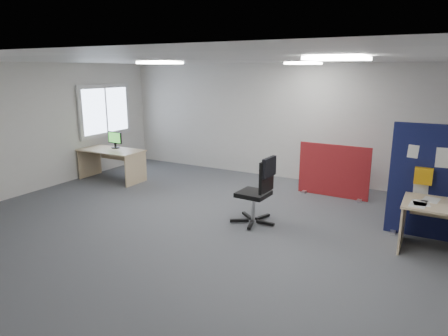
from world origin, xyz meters
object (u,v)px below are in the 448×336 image
at_px(monitor_second, 115,139).
at_px(office_chair, 260,187).
at_px(second_desk, 113,157).
at_px(red_divider, 333,171).

xyz_separation_m(monitor_second, office_chair, (4.23, -1.08, -0.29)).
distance_m(second_desk, office_chair, 4.29).
relative_size(red_divider, office_chair, 1.25).
xyz_separation_m(second_desk, monitor_second, (-0.05, 0.16, 0.40)).
height_order(second_desk, monitor_second, monitor_second).
bearing_deg(red_divider, office_chair, -106.35).
height_order(second_desk, office_chair, office_chair).
relative_size(red_divider, second_desk, 0.95).
relative_size(second_desk, office_chair, 1.32).
height_order(monitor_second, office_chair, office_chair).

